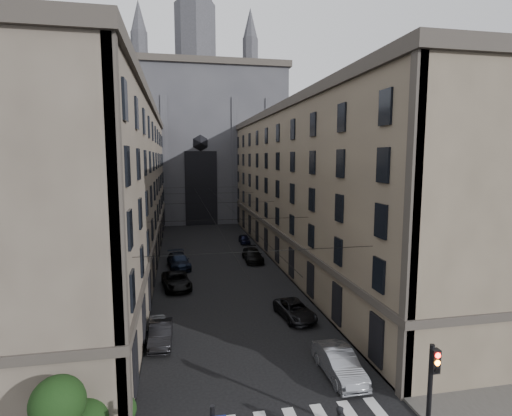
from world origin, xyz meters
TOP-DOWN VIEW (x-y plane):
  - sidewalk_left at (-10.50, 36.00)m, footprint 7.00×80.00m
  - sidewalk_right at (10.50, 36.00)m, footprint 7.00×80.00m
  - building_left at (-13.44, 36.00)m, footprint 13.60×60.60m
  - building_right at (13.44, 36.00)m, footprint 13.60×60.60m
  - gothic_tower at (0.00, 74.96)m, footprint 35.00×23.00m
  - traffic_light_right at (5.60, 1.92)m, footprint 0.34×0.50m
  - tram_wires at (0.00, 35.63)m, footprint 14.00×60.00m
  - car_left_near at (-6.15, 16.07)m, footprint 1.82×4.11m
  - car_left_midnear at (-5.89, 15.19)m, footprint 1.59×4.35m
  - car_left_midfar at (-4.80, 27.13)m, footprint 3.19×5.75m
  - car_left_far at (-4.54, 34.53)m, footprint 3.04×5.93m
  - car_right_near at (4.57, 8.90)m, footprint 1.78×4.93m
  - car_right_midnear at (4.51, 17.62)m, footprint 2.81×5.09m
  - car_right_midfar at (4.51, 35.80)m, footprint 2.18×5.29m
  - car_right_far at (5.23, 46.13)m, footprint 1.61×3.78m

SIDE VIEW (x-z plane):
  - sidewalk_left at x=-10.50m, z-range 0.00..0.15m
  - sidewalk_right at x=10.50m, z-range 0.00..0.15m
  - car_right_far at x=5.23m, z-range 0.00..1.27m
  - car_right_midnear at x=4.51m, z-range 0.00..1.35m
  - car_left_near at x=-6.15m, z-range 0.00..1.37m
  - car_left_midnear at x=-5.89m, z-range 0.00..1.42m
  - car_left_midfar at x=-4.80m, z-range 0.00..1.52m
  - car_right_midfar at x=4.51m, z-range 0.00..1.53m
  - car_right_near at x=4.57m, z-range 0.00..1.62m
  - car_left_far at x=-4.54m, z-range 0.00..1.65m
  - traffic_light_right at x=5.60m, z-range 0.69..5.89m
  - tram_wires at x=0.00m, z-range 7.03..7.46m
  - building_left at x=-13.44m, z-range -0.08..18.77m
  - building_right at x=13.44m, z-range -0.08..18.77m
  - gothic_tower at x=0.00m, z-range -11.20..46.80m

